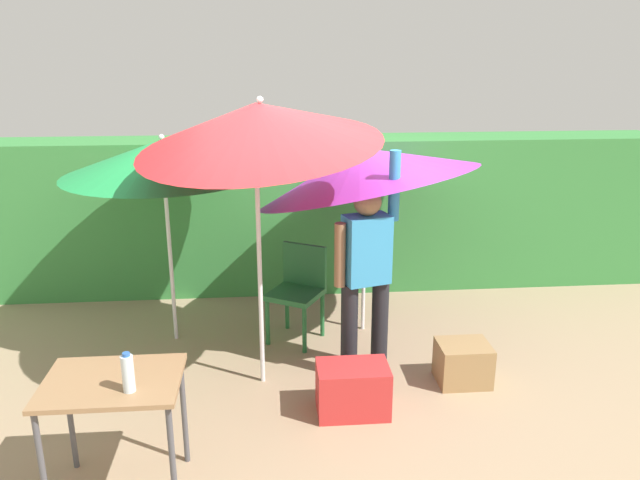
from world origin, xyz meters
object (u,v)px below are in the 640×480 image
(umbrella_orange, at_px, (258,125))
(bottle_water, at_px, (128,373))
(chair_plastic, at_px, (299,287))
(folding_table, at_px, (113,394))
(umbrella_rainbow, at_px, (364,167))
(umbrella_yellow, at_px, (163,157))
(crate_cardboard, at_px, (463,363))
(cooler_box, at_px, (353,389))
(person_vendor, at_px, (366,269))

(umbrella_orange, distance_m, bottle_water, 1.98)
(chair_plastic, xyz_separation_m, folding_table, (-1.20, -2.04, 0.17))
(umbrella_rainbow, relative_size, bottle_water, 8.90)
(umbrella_orange, bearing_deg, chair_plastic, 68.09)
(umbrella_yellow, xyz_separation_m, crate_cardboard, (2.46, -1.01, -1.56))
(umbrella_orange, height_order, bottle_water, umbrella_orange)
(cooler_box, bearing_deg, umbrella_rainbow, 79.01)
(chair_plastic, bearing_deg, bottle_water, -116.19)
(chair_plastic, bearing_deg, umbrella_rainbow, 8.42)
(umbrella_orange, distance_m, chair_plastic, 1.81)
(umbrella_orange, xyz_separation_m, person_vendor, (0.83, 0.08, -1.17))
(umbrella_yellow, bearing_deg, bottle_water, -87.69)
(person_vendor, relative_size, bottle_water, 7.83)
(umbrella_yellow, bearing_deg, crate_cardboard, -22.38)
(person_vendor, bearing_deg, cooler_box, -106.88)
(person_vendor, bearing_deg, chair_plastic, 125.38)
(crate_cardboard, distance_m, bottle_water, 2.77)
(cooler_box, height_order, bottle_water, bottle_water)
(cooler_box, bearing_deg, umbrella_yellow, 137.46)
(folding_table, bearing_deg, cooler_box, 25.71)
(umbrella_rainbow, distance_m, crate_cardboard, 1.90)
(umbrella_rainbow, distance_m, person_vendor, 1.06)
(crate_cardboard, bearing_deg, umbrella_rainbow, 123.81)
(chair_plastic, bearing_deg, folding_table, -120.50)
(umbrella_rainbow, bearing_deg, chair_plastic, -171.58)
(umbrella_rainbow, height_order, bottle_water, umbrella_rainbow)
(cooler_box, xyz_separation_m, crate_cardboard, (0.96, 0.36, -0.02))
(umbrella_orange, relative_size, cooler_box, 4.58)
(umbrella_orange, bearing_deg, umbrella_yellow, 134.00)
(umbrella_orange, height_order, chair_plastic, umbrella_orange)
(person_vendor, height_order, cooler_box, person_vendor)
(crate_cardboard, bearing_deg, person_vendor, 164.10)
(umbrella_rainbow, height_order, umbrella_orange, umbrella_orange)
(umbrella_yellow, distance_m, crate_cardboard, 3.08)
(umbrella_yellow, height_order, crate_cardboard, umbrella_yellow)
(chair_plastic, distance_m, folding_table, 2.38)
(cooler_box, distance_m, folding_table, 1.78)
(person_vendor, bearing_deg, crate_cardboard, -15.90)
(umbrella_yellow, height_order, cooler_box, umbrella_yellow)
(cooler_box, bearing_deg, umbrella_orange, 142.55)
(chair_plastic, bearing_deg, crate_cardboard, -36.05)
(umbrella_orange, height_order, umbrella_yellow, umbrella_orange)
(umbrella_yellow, xyz_separation_m, person_vendor, (1.67, -0.79, -0.80))
(chair_plastic, relative_size, cooler_box, 1.66)
(cooler_box, relative_size, crate_cardboard, 1.28)
(umbrella_yellow, xyz_separation_m, folding_table, (-0.04, -2.11, -1.05))
(bottle_water, bearing_deg, crate_cardboard, 27.59)
(cooler_box, bearing_deg, crate_cardboard, 20.57)
(folding_table, bearing_deg, person_vendor, 37.69)
(chair_plastic, relative_size, bottle_water, 3.71)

